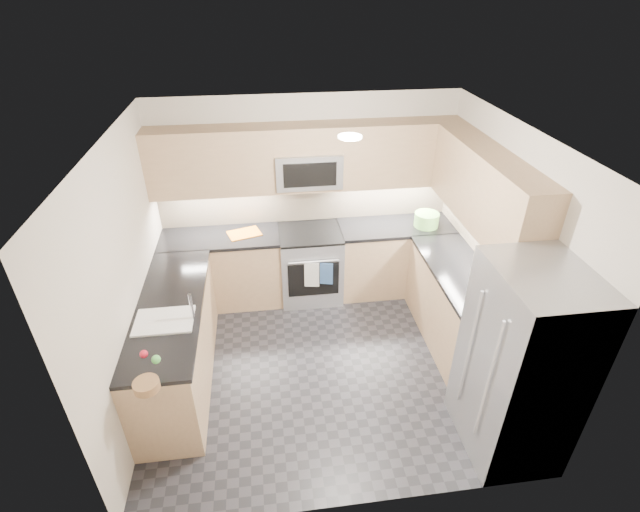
{
  "coord_description": "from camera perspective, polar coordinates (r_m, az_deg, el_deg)",
  "views": [
    {
      "loc": [
        -0.53,
        -3.66,
        3.63
      ],
      "look_at": [
        0.0,
        0.35,
        1.15
      ],
      "focal_mm": 26.0,
      "sensor_mm": 36.0,
      "label": 1
    }
  ],
  "objects": [
    {
      "name": "fruit_basket",
      "position": [
        3.85,
        -20.59,
        -14.69
      ],
      "size": [
        0.25,
        0.25,
        0.07
      ],
      "primitive_type": "cylinder",
      "rotation": [
        0.0,
        0.0,
        0.35
      ],
      "color": "#9A6F48",
      "rests_on": "countertop_peninsula"
    },
    {
      "name": "range_cooktop",
      "position": [
        5.66,
        -1.24,
        2.83
      ],
      "size": [
        0.76,
        0.65,
        0.03
      ],
      "primitive_type": "cube",
      "color": "black",
      "rests_on": "gas_range"
    },
    {
      "name": "countertop_back_left",
      "position": [
        5.68,
        -12.26,
        2.24
      ],
      "size": [
        1.42,
        0.63,
        0.04
      ],
      "primitive_type": "cube",
      "color": "black",
      "rests_on": "base_cab_back_left"
    },
    {
      "name": "wall_front",
      "position": [
        3.2,
        4.82,
        -16.85
      ],
      "size": [
        3.6,
        0.02,
        2.5
      ],
      "primitive_type": "cube",
      "color": "beige",
      "rests_on": "floor"
    },
    {
      "name": "faucet",
      "position": [
        4.32,
        -15.53,
        -6.07
      ],
      "size": [
        0.03,
        0.03,
        0.28
      ],
      "primitive_type": "cylinder",
      "color": "silver",
      "rests_on": "countertop_peninsula"
    },
    {
      "name": "base_cab_right",
      "position": [
        5.37,
        16.49,
        -6.39
      ],
      "size": [
        0.6,
        1.7,
        0.9
      ],
      "primitive_type": "cube",
      "color": "tan",
      "rests_on": "floor"
    },
    {
      "name": "fridge_handle_right",
      "position": [
        4.13,
        17.88,
        -10.9
      ],
      "size": [
        0.02,
        0.02,
        1.2
      ],
      "primitive_type": "cylinder",
      "color": "#B2B5BA",
      "rests_on": "refrigerator"
    },
    {
      "name": "fridge_handle_left",
      "position": [
        3.9,
        19.98,
        -14.35
      ],
      "size": [
        0.02,
        0.02,
        1.2
      ],
      "primitive_type": "cylinder",
      "color": "#B2B5BA",
      "rests_on": "refrigerator"
    },
    {
      "name": "base_cab_back_right",
      "position": [
        6.11,
        8.99,
        -0.27
      ],
      "size": [
        1.42,
        0.6,
        0.9
      ],
      "primitive_type": "cube",
      "color": "tan",
      "rests_on": "floor"
    },
    {
      "name": "microwave",
      "position": [
        5.44,
        -1.48,
        10.73
      ],
      "size": [
        0.76,
        0.4,
        0.4
      ],
      "primitive_type": "cube",
      "color": "#929499",
      "rests_on": "upper_cab_back"
    },
    {
      "name": "fruit_pear",
      "position": [
        3.92,
        -19.54,
        -11.91
      ],
      "size": [
        0.07,
        0.07,
        0.07
      ],
      "primitive_type": "sphere",
      "color": "#4FB94F",
      "rests_on": "fruit_basket"
    },
    {
      "name": "base_cab_back_left",
      "position": [
        5.92,
        -11.76,
        -1.73
      ],
      "size": [
        1.42,
        0.6,
        0.9
      ],
      "primitive_type": "cube",
      "color": "tan",
      "rests_on": "floor"
    },
    {
      "name": "gas_range",
      "position": [
        5.89,
        -1.19,
        -1.09
      ],
      "size": [
        0.76,
        0.65,
        0.91
      ],
      "primitive_type": "cube",
      "color": "#A9AAB1",
      "rests_on": "floor"
    },
    {
      "name": "countertop_peninsula",
      "position": [
        4.66,
        -18.12,
        -5.93
      ],
      "size": [
        0.63,
        2.0,
        0.04
      ],
      "primitive_type": "cube",
      "color": "black",
      "rests_on": "base_cab_peninsula"
    },
    {
      "name": "wall_back",
      "position": [
        5.8,
        -1.64,
        7.27
      ],
      "size": [
        3.6,
        0.02,
        2.5
      ],
      "primitive_type": "cube",
      "color": "beige",
      "rests_on": "floor"
    },
    {
      "name": "oven_door_glass",
      "position": [
        5.62,
        -0.8,
        -2.93
      ],
      "size": [
        0.62,
        0.02,
        0.45
      ],
      "primitive_type": "cube",
      "color": "black",
      "rests_on": "gas_range"
    },
    {
      "name": "countertop_back_right",
      "position": [
        5.88,
        9.36,
        3.63
      ],
      "size": [
        1.42,
        0.63,
        0.04
      ],
      "primitive_type": "cube",
      "color": "black",
      "rests_on": "base_cab_back_right"
    },
    {
      "name": "base_cab_peninsula",
      "position": [
        4.95,
        -17.22,
        -10.27
      ],
      "size": [
        0.6,
        2.0,
        0.9
      ],
      "primitive_type": "cube",
      "color": "tan",
      "rests_on": "floor"
    },
    {
      "name": "upper_cab_right",
      "position": [
        4.84,
        19.75,
        7.7
      ],
      "size": [
        0.35,
        1.95,
        0.75
      ],
      "primitive_type": "cube",
      "color": "tan",
      "rests_on": "wall_right"
    },
    {
      "name": "countertop_right",
      "position": [
        5.1,
        17.27,
        -2.2
      ],
      "size": [
        0.63,
        1.7,
        0.04
      ],
      "primitive_type": "cube",
      "color": "black",
      "rests_on": "base_cab_right"
    },
    {
      "name": "oven_handle",
      "position": [
        5.46,
        -0.8,
        -0.71
      ],
      "size": [
        0.6,
        0.02,
        0.02
      ],
      "primitive_type": "cylinder",
      "rotation": [
        0.0,
        1.57,
        0.0
      ],
      "color": "#B2B5BA",
      "rests_on": "gas_range"
    },
    {
      "name": "dish_towel_check",
      "position": [
        5.53,
        -1.02,
        -2.33
      ],
      "size": [
        0.18,
        0.04,
        0.33
      ],
      "primitive_type": "cube",
      "rotation": [
        0.0,
        0.0,
        -0.16
      ],
      "color": "white",
      "rests_on": "oven_handle"
    },
    {
      "name": "refrigerator",
      "position": [
        4.21,
        23.42,
        -12.23
      ],
      "size": [
        0.7,
        0.9,
        1.8
      ],
      "primitive_type": "cube",
      "color": "#93959A",
      "rests_on": "floor"
    },
    {
      "name": "microwave_door",
      "position": [
        5.25,
        -1.23,
        9.94
      ],
      "size": [
        0.6,
        0.01,
        0.28
      ],
      "primitive_type": "cube",
      "color": "black",
      "rests_on": "microwave"
    },
    {
      "name": "backsplash_right",
      "position": [
        5.32,
        19.42,
        2.31
      ],
      "size": [
        0.01,
        2.3,
        0.51
      ],
      "primitive_type": "cube",
      "color": "tan",
      "rests_on": "wall_right"
    },
    {
      "name": "fruit_apple",
      "position": [
        4.0,
        -20.86,
        -11.22
      ],
      "size": [
        0.07,
        0.07,
        0.07
      ],
      "primitive_type": "sphere",
      "color": "red",
      "rests_on": "fruit_basket"
    },
    {
      "name": "upper_cab_back",
      "position": [
        5.42,
        -1.53,
        12.06
      ],
      "size": [
        3.6,
        0.35,
        0.75
      ],
      "primitive_type": "cube",
      "color": "tan",
      "rests_on": "wall_back"
    },
    {
      "name": "wall_right",
      "position": [
        4.95,
        21.69,
        0.32
      ],
      "size": [
        0.02,
        3.2,
        2.5
      ],
      "primitive_type": "cube",
      "color": "beige",
      "rests_on": "floor"
    },
    {
      "name": "wall_left",
      "position": [
        4.55,
        -22.5,
        -2.78
      ],
      "size": [
        0.02,
        3.2,
        2.5
      ],
      "primitive_type": "cube",
      "color": "beige",
      "rests_on": "floor"
    },
    {
      "name": "dish_towel_blue",
      "position": [
        5.55,
        0.79,
        -2.2
      ],
      "size": [
        0.15,
        0.05,
        0.29
      ],
      "primitive_type": "cube",
      "rotation": [
        0.0,
        0.0,
        -0.24
      ],
      "color": "#2F5082",
      "rests_on": "oven_handle"
    },
    {
      "name": "sink_basin",
      "position": [
        4.49,
        -18.48,
        -8.26
      ],
      "size": [
        0.52,
        0.38,
        0.16
      ],
      "primitive_type": "cube",
      "color": "white",
      "rests_on": "base_cab_peninsula"
    },
    {
      "name": "cutting_board",
      "position": [
        5.66,
        -9.31,
        2.77
      ],
      "size": [
        0.44,
        0.36,
        0.01
      ],
      "primitive_type": "cube",
      "rotation": [
        0.0,
        0.0,
        0.3
      ],
      "color": "orange",
      "rests_on": "countertop_back_left"
    },
    {
      "name": "floor",
      "position": [
        5.19,
        0.52,
        -12.94
      ],
      "size": [
        3.6,
        3.2,
        0.0
      ],
      "primitive_type": "cube",
      "color": "black",
      "rests_on": "ground"
    },
    {
      "name": "utensil_bowl",
      "position": [
        5.88,
        12.97,
        4.39
      ],
      "size": [
        0.39,
        0.39,
        0.17
      ],
      "primitive_type": "cylinder",
      "rotation": [
        0.0,
        0.0,
        0.37
      ],
      "color": "#6FB94F",
      "rests_on": "countertop_back_right"
    },
    {
      "name": "ceiling",
      "position": [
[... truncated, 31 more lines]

